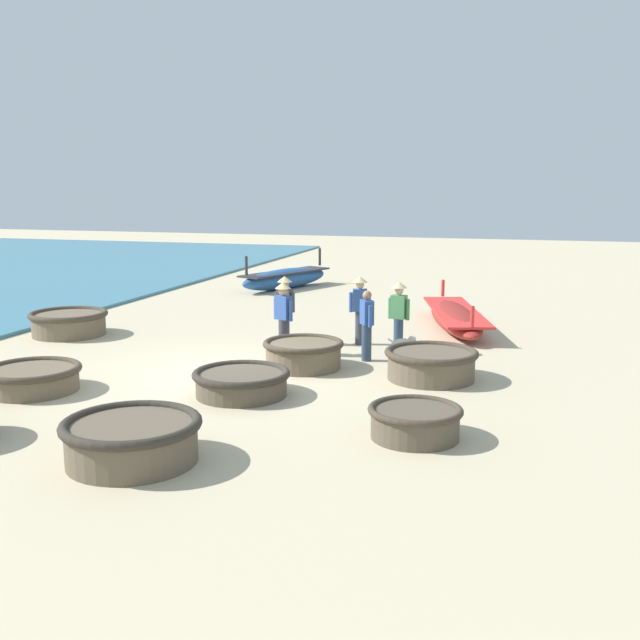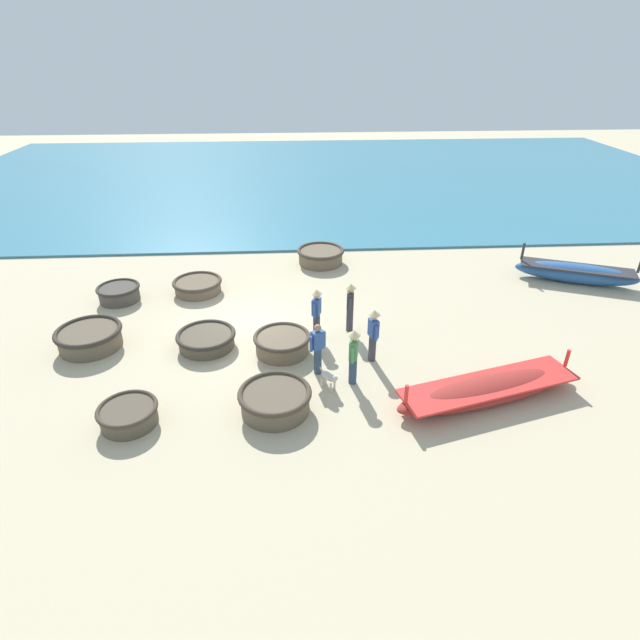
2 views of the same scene
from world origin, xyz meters
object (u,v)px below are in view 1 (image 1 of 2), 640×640
at_px(coracle_tilted, 69,322).
at_px(fisherman_with_hat, 399,313).
at_px(coracle_nearest, 431,363).
at_px(coracle_far_left, 241,382).
at_px(long_boat_ochre_hull, 285,278).
at_px(long_boat_red_hull, 455,317).
at_px(coracle_front_right, 303,353).
at_px(dog, 404,344).
at_px(fisherman_by_coracle, 283,313).
at_px(coracle_center, 32,377).
at_px(fisherman_standing_left, 285,305).
at_px(coracle_weathered, 415,421).
at_px(fisherman_standing_right, 360,306).
at_px(coracle_upturned, 132,438).
at_px(fisherman_hauling, 367,324).

bearing_deg(coracle_tilted, fisherman_with_hat, 2.26).
distance_m(coracle_nearest, coracle_far_left, 3.87).
bearing_deg(long_boat_ochre_hull, long_boat_red_hull, -40.76).
bearing_deg(coracle_front_right, dog, 33.48).
height_order(coracle_nearest, fisherman_by_coracle, fisherman_by_coracle).
relative_size(coracle_center, fisherman_standing_left, 1.09).
distance_m(coracle_center, dog, 7.71).
relative_size(coracle_weathered, fisherman_standing_left, 0.88).
xyz_separation_m(coracle_far_left, fisherman_standing_right, (1.06, 4.97, 0.69)).
xyz_separation_m(coracle_tilted, coracle_weathered, (9.88, -5.35, -0.07)).
bearing_deg(coracle_center, fisherman_standing_left, 59.16).
distance_m(long_boat_red_hull, fisherman_with_hat, 3.64).
bearing_deg(coracle_tilted, coracle_upturned, -50.26).
bearing_deg(fisherman_with_hat, coracle_center, -139.76).
xyz_separation_m(coracle_nearest, coracle_far_left, (-3.20, -2.16, -0.07)).
bearing_deg(fisherman_standing_right, coracle_front_right, -102.78).
xyz_separation_m(coracle_tilted, fisherman_hauling, (8.02, -0.59, 0.50)).
xyz_separation_m(coracle_weathered, fisherman_by_coracle, (-3.83, 4.84, 0.68)).
relative_size(fisherman_standing_left, fisherman_with_hat, 1.00).
bearing_deg(coracle_front_right, long_boat_red_hull, 64.24).
xyz_separation_m(coracle_far_left, coracle_weathered, (3.47, -1.42, 0.01)).
distance_m(coracle_weathered, fisherman_by_coracle, 6.21).
bearing_deg(coracle_far_left, fisherman_with_hat, 63.32).
relative_size(coracle_upturned, dog, 3.44).
relative_size(coracle_tilted, fisherman_standing_right, 1.19).
xyz_separation_m(coracle_front_right, coracle_center, (-4.36, -3.18, -0.06)).
xyz_separation_m(coracle_nearest, coracle_tilted, (-9.62, 1.76, 0.01)).
xyz_separation_m(coracle_nearest, fisherman_with_hat, (-1.06, 2.10, 0.62)).
bearing_deg(coracle_far_left, long_boat_red_hull, 68.36).
height_order(coracle_tilted, long_boat_ochre_hull, long_boat_ochre_hull).
distance_m(coracle_nearest, fisherman_by_coracle, 3.83).
distance_m(coracle_center, coracle_far_left, 3.99).
relative_size(coracle_tilted, fisherman_by_coracle, 1.19).
bearing_deg(coracle_front_right, fisherman_standing_right, 77.22).
distance_m(coracle_far_left, fisherman_standing_left, 4.61).
bearing_deg(fisherman_standing_left, fisherman_hauling, -26.86).
bearing_deg(coracle_front_right, fisherman_by_coracle, 127.28).
distance_m(coracle_center, fisherman_with_hat, 7.95).
xyz_separation_m(coracle_front_right, fisherman_by_coracle, (-0.83, 1.09, 0.64)).
height_order(coracle_tilted, coracle_weathered, coracle_tilted).
distance_m(coracle_tilted, fisherman_with_hat, 8.59).
height_order(coracle_front_right, long_boat_ochre_hull, long_boat_ochre_hull).
bearing_deg(coracle_far_left, coracle_weathered, -22.29).
height_order(coracle_center, coracle_far_left, coracle_center).
xyz_separation_m(coracle_nearest, coracle_front_right, (-2.74, 0.17, -0.01)).
bearing_deg(coracle_far_left, long_boat_ochre_hull, 105.79).
bearing_deg(long_boat_red_hull, fisherman_by_coracle, -128.51).
height_order(coracle_tilted, fisherman_hauling, fisherman_hauling).
bearing_deg(long_boat_red_hull, fisherman_with_hat, -104.91).
height_order(coracle_tilted, dog, coracle_tilted).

